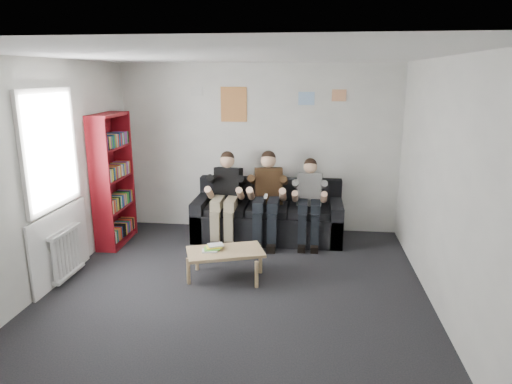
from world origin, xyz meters
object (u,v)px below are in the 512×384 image
(sofa, at_px, (268,217))
(person_right, at_px, (309,202))
(coffee_table, at_px, (225,254))
(bookshelf, at_px, (113,180))
(person_middle, at_px, (267,198))
(person_left, at_px, (226,197))

(sofa, bearing_deg, person_right, -17.49)
(coffee_table, xyz_separation_m, person_right, (1.03, 1.41, 0.32))
(bookshelf, distance_m, person_middle, 2.32)
(person_middle, bearing_deg, person_right, -9.39)
(bookshelf, relative_size, coffee_table, 2.10)
(sofa, distance_m, coffee_table, 1.66)
(sofa, relative_size, bookshelf, 1.16)
(person_left, distance_m, person_right, 1.28)
(person_left, relative_size, person_middle, 0.98)
(person_left, bearing_deg, sofa, 25.40)
(coffee_table, bearing_deg, person_middle, 74.52)
(sofa, xyz_separation_m, person_middle, (0.00, -0.21, 0.37))
(sofa, relative_size, person_left, 1.68)
(sofa, bearing_deg, person_left, -162.12)
(coffee_table, distance_m, person_left, 1.47)
(bookshelf, xyz_separation_m, coffee_table, (1.89, -1.08, -0.66))
(coffee_table, distance_m, person_middle, 1.50)
(sofa, xyz_separation_m, person_right, (0.64, -0.20, 0.33))
(coffee_table, height_order, person_right, person_right)
(coffee_table, xyz_separation_m, person_middle, (0.39, 1.40, 0.36))
(person_left, xyz_separation_m, person_middle, (0.64, -0.00, 0.01))
(coffee_table, distance_m, person_right, 1.77)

